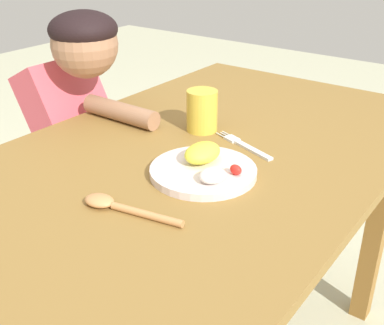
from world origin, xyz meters
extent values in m
cube|color=olive|center=(0.00, 0.00, 0.75)|extent=(1.37, 0.80, 0.03)
cube|color=olive|center=(0.58, -0.29, 0.37)|extent=(0.06, 0.06, 0.73)
cube|color=olive|center=(0.58, 0.29, 0.37)|extent=(0.06, 0.06, 0.73)
cylinder|color=silver|center=(-0.08, -0.08, 0.77)|extent=(0.22, 0.22, 0.02)
ellipsoid|color=yellow|center=(-0.05, -0.06, 0.79)|extent=(0.09, 0.07, 0.04)
ellipsoid|color=red|center=(-0.09, -0.12, 0.78)|extent=(0.04, 0.04, 0.02)
ellipsoid|color=red|center=(-0.06, -0.15, 0.79)|extent=(0.02, 0.03, 0.02)
ellipsoid|color=silver|center=(-0.11, -0.12, 0.79)|extent=(0.06, 0.05, 0.02)
cube|color=silver|center=(0.09, -0.10, 0.76)|extent=(0.05, 0.12, 0.01)
cube|color=silver|center=(0.11, -0.03, 0.76)|extent=(0.04, 0.04, 0.01)
cylinder|color=silver|center=(0.13, 0.00, 0.76)|extent=(0.01, 0.03, 0.00)
cylinder|color=silver|center=(0.12, 0.00, 0.76)|extent=(0.01, 0.03, 0.00)
cylinder|color=silver|center=(0.11, 0.01, 0.76)|extent=(0.01, 0.03, 0.00)
cylinder|color=tan|center=(-0.27, -0.09, 0.77)|extent=(0.04, 0.14, 0.01)
ellipsoid|color=tan|center=(-0.29, 0.01, 0.77)|extent=(0.05, 0.07, 0.02)
cylinder|color=gold|center=(0.12, 0.07, 0.81)|extent=(0.08, 0.08, 0.10)
cube|color=#434359|center=(0.05, 0.55, 0.27)|extent=(0.22, 0.12, 0.55)
cube|color=#CC4C59|center=(0.05, 0.47, 0.71)|extent=(0.21, 0.26, 0.37)
sphere|color=#9E7051|center=(0.05, 0.39, 0.94)|extent=(0.18, 0.18, 0.18)
ellipsoid|color=black|center=(0.05, 0.39, 0.98)|extent=(0.18, 0.18, 0.10)
cylinder|color=#9E7051|center=(0.05, 0.28, 0.78)|extent=(0.05, 0.23, 0.05)
camera|label=1|loc=(-0.82, -0.59, 1.23)|focal=45.69mm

